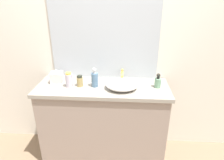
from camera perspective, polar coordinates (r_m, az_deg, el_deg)
The scene contains 10 objects.
bathroom_wall_rear at distance 2.22m, azimuth -0.89°, elevation 10.72°, with size 6.00×0.06×2.60m, color silver.
vanity_counter at distance 2.30m, azimuth -2.56°, elevation -11.99°, with size 1.40×0.52×0.91m.
wall_mirror_panel at distance 2.17m, azimuth -2.25°, elevation 12.89°, with size 1.19×0.01×0.97m, color #B2BCC6.
sink_basin at distance 2.00m, azimuth 2.87°, elevation -1.28°, with size 0.33×0.30×0.09m, color silver.
faucet at distance 2.13m, azimuth 2.98°, elevation 1.45°, with size 0.03×0.15×0.14m.
soap_dispenser at distance 2.04m, azimuth -5.09°, elevation 0.35°, with size 0.07×0.07×0.21m.
lotion_bottle at distance 2.07m, azimuth -12.47°, elevation 0.02°, with size 0.07×0.07×0.16m.
perfume_bottle at distance 2.07m, azimuth 13.24°, elevation -0.52°, with size 0.07×0.07×0.15m.
spray_can at distance 2.07m, azimuth -9.38°, elevation -0.30°, with size 0.06×0.06×0.12m.
tissue_box at distance 2.23m, azimuth -15.88°, elevation 1.00°, with size 0.15×0.15×0.15m.
Camera 1 is at (0.18, -1.43, 1.79)m, focal length 31.29 mm.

